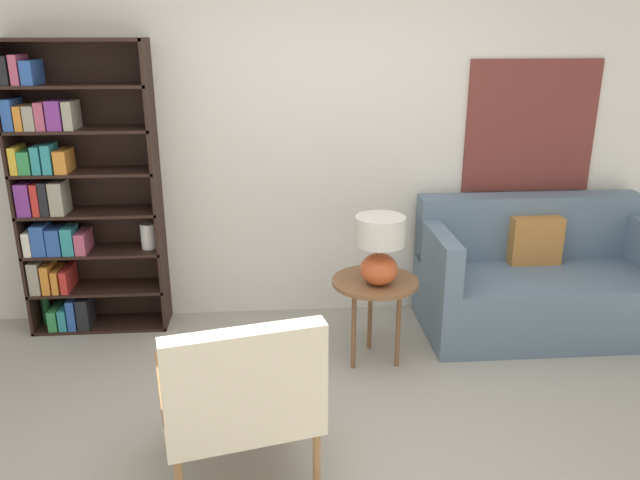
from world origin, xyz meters
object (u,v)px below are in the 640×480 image
bookshelf (71,196)px  side_table (375,289)px  armchair (241,392)px  table_lamp (380,246)px  couch (537,282)px

bookshelf → side_table: size_ratio=3.53×
armchair → side_table: size_ratio=1.57×
table_lamp → couch: bearing=21.1°
bookshelf → couch: size_ratio=1.23×
armchair → couch: size_ratio=0.54×
bookshelf → couch: (3.19, -0.25, -0.62)m
side_table → couch: bearing=18.3°
side_table → table_lamp: bearing=-82.4°
table_lamp → bookshelf: bearing=160.0°
armchair → side_table: 1.35m
bookshelf → side_table: 2.12m
bookshelf → table_lamp: 2.11m
bookshelf → couch: 3.26m
couch → bookshelf: bearing=175.5°
side_table → bookshelf: bearing=161.6°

